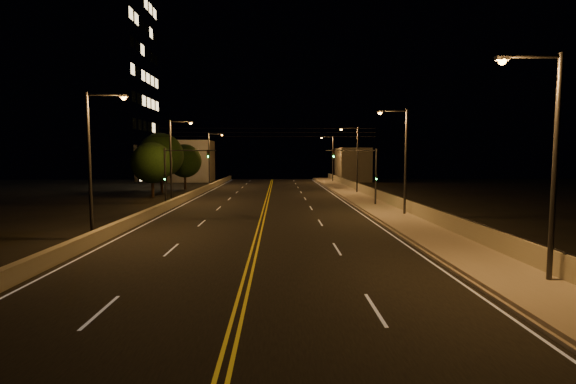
{
  "coord_description": "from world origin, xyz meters",
  "views": [
    {
      "loc": [
        1.3,
        -11.83,
        5.07
      ],
      "look_at": [
        2.0,
        18.0,
        2.5
      ],
      "focal_mm": 26.0,
      "sensor_mm": 36.0,
      "label": 1
    }
  ],
  "objects_px": {
    "streetlight_5": "(173,155)",
    "traffic_signal_left": "(176,170)",
    "streetlight_2": "(355,156)",
    "tree_1": "(161,155)",
    "streetlight_4": "(94,155)",
    "streetlight_3": "(331,156)",
    "tree_0": "(152,163)",
    "streetlight_6": "(211,156)",
    "building_tower": "(71,89)",
    "tree_2": "(185,161)",
    "streetlight_0": "(548,154)",
    "streetlight_1": "(402,155)",
    "traffic_signal_right": "(366,170)"
  },
  "relations": [
    {
      "from": "streetlight_4",
      "to": "tree_2",
      "type": "height_order",
      "value": "streetlight_4"
    },
    {
      "from": "building_tower",
      "to": "tree_2",
      "type": "distance_m",
      "value": 22.72
    },
    {
      "from": "streetlight_4",
      "to": "traffic_signal_left",
      "type": "xyz_separation_m",
      "value": [
        1.15,
        15.43,
        -1.44
      ]
    },
    {
      "from": "streetlight_0",
      "to": "streetlight_4",
      "type": "bearing_deg",
      "value": 154.76
    },
    {
      "from": "streetlight_1",
      "to": "streetlight_2",
      "type": "relative_size",
      "value": 1.0
    },
    {
      "from": "streetlight_6",
      "to": "building_tower",
      "type": "xyz_separation_m",
      "value": [
        -22.08,
        -0.89,
        10.67
      ]
    },
    {
      "from": "streetlight_5",
      "to": "traffic_signal_right",
      "type": "xyz_separation_m",
      "value": [
        19.88,
        -3.85,
        -1.44
      ]
    },
    {
      "from": "streetlight_3",
      "to": "streetlight_5",
      "type": "bearing_deg",
      "value": -121.51
    },
    {
      "from": "streetlight_3",
      "to": "streetlight_4",
      "type": "xyz_separation_m",
      "value": [
        -21.43,
        -54.24,
        0.0
      ]
    },
    {
      "from": "tree_0",
      "to": "streetlight_0",
      "type": "bearing_deg",
      "value": -54.34
    },
    {
      "from": "streetlight_4",
      "to": "streetlight_6",
      "type": "distance_m",
      "value": 44.0
    },
    {
      "from": "traffic_signal_right",
      "to": "tree_1",
      "type": "height_order",
      "value": "tree_1"
    },
    {
      "from": "tree_0",
      "to": "building_tower",
      "type": "bearing_deg",
      "value": 135.61
    },
    {
      "from": "streetlight_0",
      "to": "streetlight_5",
      "type": "xyz_separation_m",
      "value": [
        -21.43,
        29.38,
        0.0
      ]
    },
    {
      "from": "streetlight_6",
      "to": "traffic_signal_right",
      "type": "height_order",
      "value": "streetlight_6"
    },
    {
      "from": "streetlight_5",
      "to": "streetlight_6",
      "type": "height_order",
      "value": "same"
    },
    {
      "from": "streetlight_2",
      "to": "tree_1",
      "type": "bearing_deg",
      "value": 174.07
    },
    {
      "from": "streetlight_6",
      "to": "streetlight_0",
      "type": "bearing_deg",
      "value": -68.39
    },
    {
      "from": "streetlight_0",
      "to": "streetlight_2",
      "type": "height_order",
      "value": "same"
    },
    {
      "from": "streetlight_1",
      "to": "streetlight_5",
      "type": "bearing_deg",
      "value": 153.21
    },
    {
      "from": "streetlight_4",
      "to": "traffic_signal_left",
      "type": "distance_m",
      "value": 15.54
    },
    {
      "from": "streetlight_3",
      "to": "streetlight_1",
      "type": "bearing_deg",
      "value": -90.0
    },
    {
      "from": "streetlight_6",
      "to": "traffic_signal_right",
      "type": "bearing_deg",
      "value": -55.16
    },
    {
      "from": "streetlight_0",
      "to": "tree_2",
      "type": "bearing_deg",
      "value": 116.79
    },
    {
      "from": "streetlight_0",
      "to": "streetlight_1",
      "type": "relative_size",
      "value": 1.0
    },
    {
      "from": "streetlight_4",
      "to": "traffic_signal_right",
      "type": "bearing_deg",
      "value": 37.82
    },
    {
      "from": "streetlight_5",
      "to": "tree_0",
      "type": "height_order",
      "value": "streetlight_5"
    },
    {
      "from": "tree_1",
      "to": "streetlight_5",
      "type": "bearing_deg",
      "value": -69.23
    },
    {
      "from": "traffic_signal_right",
      "to": "tree_0",
      "type": "xyz_separation_m",
      "value": [
        -24.06,
        10.15,
        0.54
      ]
    },
    {
      "from": "streetlight_5",
      "to": "building_tower",
      "type": "xyz_separation_m",
      "value": [
        -22.08,
        23.82,
        10.67
      ]
    },
    {
      "from": "streetlight_5",
      "to": "traffic_signal_left",
      "type": "distance_m",
      "value": 4.26
    },
    {
      "from": "tree_1",
      "to": "traffic_signal_left",
      "type": "bearing_deg",
      "value": -70.17
    },
    {
      "from": "streetlight_5",
      "to": "streetlight_6",
      "type": "relative_size",
      "value": 1.0
    },
    {
      "from": "streetlight_0",
      "to": "streetlight_1",
      "type": "height_order",
      "value": "same"
    },
    {
      "from": "streetlight_5",
      "to": "streetlight_1",
      "type": "bearing_deg",
      "value": -26.79
    },
    {
      "from": "building_tower",
      "to": "streetlight_5",
      "type": "bearing_deg",
      "value": -47.18
    },
    {
      "from": "traffic_signal_right",
      "to": "tree_2",
      "type": "relative_size",
      "value": 0.85
    },
    {
      "from": "streetlight_2",
      "to": "building_tower",
      "type": "distance_m",
      "value": 46.83
    },
    {
      "from": "traffic_signal_left",
      "to": "streetlight_1",
      "type": "bearing_deg",
      "value": -18.97
    },
    {
      "from": "building_tower",
      "to": "tree_2",
      "type": "xyz_separation_m",
      "value": [
        19.03,
        -4.71,
        -11.48
      ]
    },
    {
      "from": "streetlight_3",
      "to": "streetlight_5",
      "type": "relative_size",
      "value": 1.0
    },
    {
      "from": "traffic_signal_left",
      "to": "tree_0",
      "type": "relative_size",
      "value": 0.86
    },
    {
      "from": "tree_0",
      "to": "streetlight_4",
      "type": "bearing_deg",
      "value": -80.73
    },
    {
      "from": "streetlight_2",
      "to": "traffic_signal_left",
      "type": "relative_size",
      "value": 1.53
    },
    {
      "from": "streetlight_1",
      "to": "tree_2",
      "type": "distance_m",
      "value": 38.68
    },
    {
      "from": "streetlight_3",
      "to": "streetlight_4",
      "type": "bearing_deg",
      "value": -111.56
    },
    {
      "from": "streetlight_4",
      "to": "streetlight_6",
      "type": "bearing_deg",
      "value": 90.0
    },
    {
      "from": "streetlight_2",
      "to": "streetlight_6",
      "type": "height_order",
      "value": "same"
    },
    {
      "from": "streetlight_5",
      "to": "tree_1",
      "type": "bearing_deg",
      "value": 110.77
    },
    {
      "from": "streetlight_6",
      "to": "traffic_signal_left",
      "type": "bearing_deg",
      "value": -87.7
    }
  ]
}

